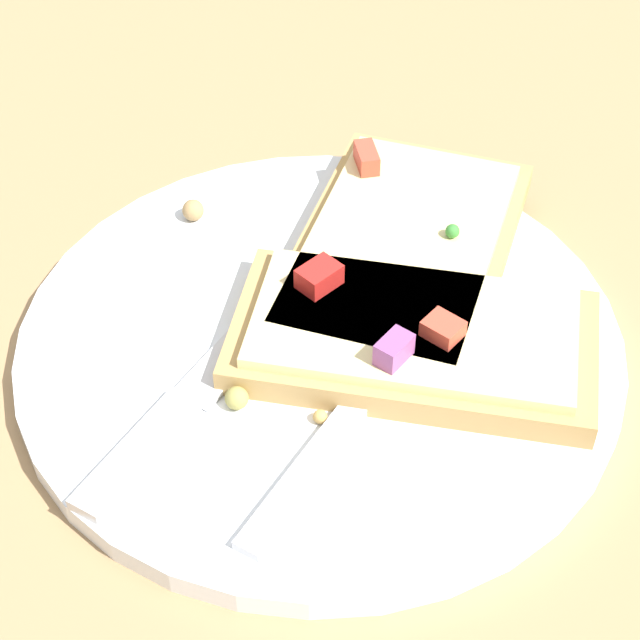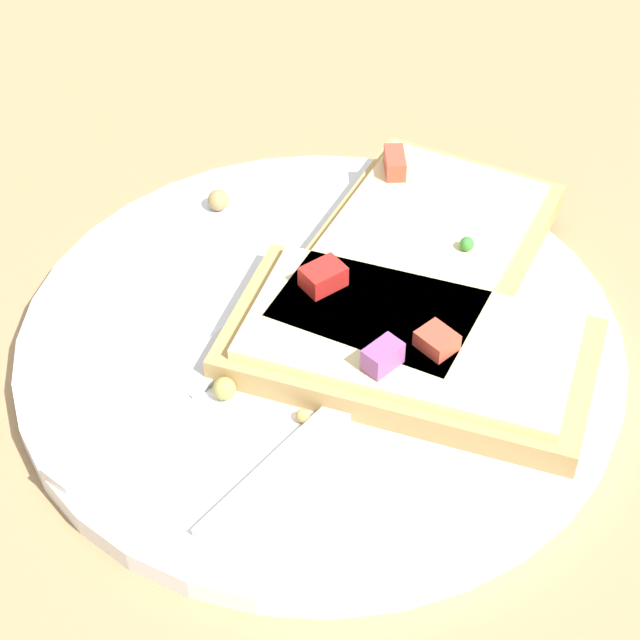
% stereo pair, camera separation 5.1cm
% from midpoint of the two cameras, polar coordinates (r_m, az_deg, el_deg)
% --- Properties ---
extents(ground_plane, '(4.00, 4.00, 0.00)m').
position_cam_midpoint_polar(ground_plane, '(0.53, -2.77, -1.85)').
color(ground_plane, '#9E7A51').
extents(plate, '(0.29, 0.29, 0.01)m').
position_cam_midpoint_polar(plate, '(0.52, -2.80, -1.39)').
color(plate, white).
rests_on(plate, ground).
extents(fork, '(0.07, 0.20, 0.01)m').
position_cam_midpoint_polar(fork, '(0.49, 0.16, -3.23)').
color(fork, silver).
rests_on(fork, plate).
extents(knife, '(0.07, 0.19, 0.01)m').
position_cam_midpoint_polar(knife, '(0.49, -9.38, -3.86)').
color(knife, silver).
rests_on(knife, plate).
extents(pizza_slice_main, '(0.18, 0.21, 0.03)m').
position_cam_midpoint_polar(pizza_slice_main, '(0.55, 1.69, 3.49)').
color(pizza_slice_main, tan).
rests_on(pizza_slice_main, plate).
extents(pizza_slice_corner, '(0.19, 0.17, 0.03)m').
position_cam_midpoint_polar(pizza_slice_corner, '(0.50, 2.05, -1.08)').
color(pizza_slice_corner, tan).
rests_on(pizza_slice_corner, plate).
extents(crumb_scatter, '(0.16, 0.16, 0.01)m').
position_cam_midpoint_polar(crumb_scatter, '(0.54, -4.14, 2.31)').
color(crumb_scatter, tan).
rests_on(crumb_scatter, plate).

